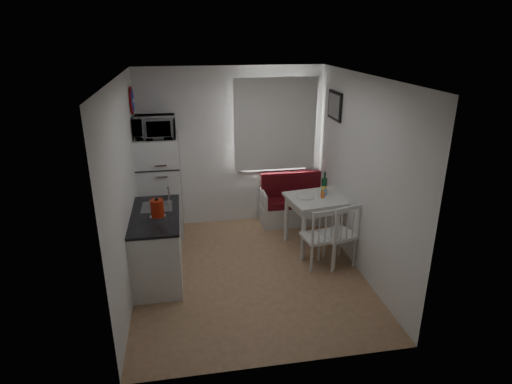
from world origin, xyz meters
TOP-DOWN VIEW (x-y plane):
  - floor at (0.00, 0.00)m, footprint 3.00×3.50m
  - ceiling at (0.00, 0.00)m, footprint 3.00×3.50m
  - wall_back at (0.00, 1.75)m, footprint 3.00×0.02m
  - wall_front at (0.00, -1.75)m, footprint 3.00×0.02m
  - wall_left at (-1.50, 0.00)m, footprint 0.02×3.50m
  - wall_right at (1.50, 0.00)m, footprint 0.02×3.50m
  - window at (0.70, 1.72)m, footprint 1.22×0.06m
  - curtain at (0.70, 1.65)m, footprint 1.35×0.02m
  - kitchen_counter at (-1.20, 0.16)m, footprint 0.62×1.32m
  - wall_sign at (-1.47, 1.45)m, footprint 0.03×0.40m
  - picture_frame at (1.48, 1.10)m, footprint 0.04×0.52m
  - bench at (1.04, 1.51)m, footprint 1.19×0.46m
  - dining_table at (1.23, 0.61)m, footprint 1.17×0.90m
  - chair_left at (0.98, -0.05)m, footprint 0.47×0.45m
  - chair_right at (1.25, -0.05)m, footprint 0.54×0.53m
  - fridge at (-1.18, 1.40)m, footprint 0.64×0.64m
  - microwave at (-1.18, 1.35)m, footprint 0.59×0.40m
  - kettle at (-1.15, 0.01)m, footprint 0.20×0.20m
  - wine_bottle at (1.25, 0.71)m, footprint 0.09×0.09m
  - drinking_glass_orange at (1.18, 0.56)m, footprint 0.06×0.06m
  - drinking_glass_blue at (1.25, 0.66)m, footprint 0.06×0.06m
  - plate at (0.93, 0.63)m, footprint 0.27×0.27m

SIDE VIEW (x-z plane):
  - floor at x=0.00m, z-range -0.01..0.01m
  - bench at x=1.04m, z-range -0.14..0.71m
  - kitchen_counter at x=-1.20m, z-range -0.12..1.04m
  - chair_left at x=0.98m, z-range 0.32..0.80m
  - chair_right at x=1.25m, z-range 0.33..0.83m
  - dining_table at x=1.23m, z-range 0.31..1.11m
  - fridge at x=-1.18m, z-range 0.00..1.61m
  - plate at x=0.93m, z-range 0.80..0.82m
  - drinking_glass_blue at x=1.25m, z-range 0.80..0.90m
  - drinking_glass_orange at x=1.18m, z-range 0.80..0.90m
  - wine_bottle at x=1.25m, z-range 0.80..1.15m
  - kettle at x=-1.15m, z-range 0.90..1.16m
  - wall_back at x=0.00m, z-range 0.00..2.60m
  - wall_front at x=0.00m, z-range 0.00..2.60m
  - wall_left at x=-1.50m, z-range 0.00..2.60m
  - wall_right at x=1.50m, z-range 0.00..2.60m
  - window at x=0.70m, z-range 0.89..2.36m
  - curtain at x=0.70m, z-range 0.93..2.42m
  - microwave at x=-1.18m, z-range 1.61..1.93m
  - picture_frame at x=1.48m, z-range 1.84..2.26m
  - wall_sign at x=-1.47m, z-range 1.95..2.35m
  - ceiling at x=0.00m, z-range 2.59..2.61m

